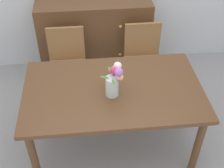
{
  "coord_description": "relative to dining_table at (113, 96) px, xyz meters",
  "views": [
    {
      "loc": [
        -0.22,
        -2.01,
        2.54
      ],
      "look_at": [
        -0.02,
        -0.07,
        0.89
      ],
      "focal_mm": 47.75,
      "sensor_mm": 36.0,
      "label": 1
    }
  ],
  "objects": [
    {
      "name": "dresser",
      "position": [
        -0.1,
        1.33,
        -0.18
      ],
      "size": [
        1.4,
        0.47,
        1.0
      ],
      "color": "brown",
      "rests_on": "ground_plane"
    },
    {
      "name": "dining_table",
      "position": [
        0.0,
        0.0,
        0.0
      ],
      "size": [
        1.62,
        0.97,
        0.77
      ],
      "color": "brown",
      "rests_on": "ground_plane"
    },
    {
      "name": "chair_right",
      "position": [
        0.44,
        0.83,
        -0.16
      ],
      "size": [
        0.42,
        0.42,
        0.9
      ],
      "rotation": [
        0.0,
        0.0,
        3.14
      ],
      "color": "olive",
      "rests_on": "ground_plane"
    },
    {
      "name": "flower_vase",
      "position": [
        0.0,
        -0.07,
        0.25
      ],
      "size": [
        0.19,
        0.24,
        0.32
      ],
      "color": "silver",
      "rests_on": "dining_table"
    },
    {
      "name": "ground_plane",
      "position": [
        0.0,
        0.0,
        -0.68
      ],
      "size": [
        12.0,
        12.0,
        0.0
      ],
      "primitive_type": "plane",
      "color": "#939399"
    },
    {
      "name": "chair_left",
      "position": [
        -0.44,
        0.83,
        -0.16
      ],
      "size": [
        0.42,
        0.42,
        0.9
      ],
      "rotation": [
        0.0,
        0.0,
        3.14
      ],
      "color": "olive",
      "rests_on": "ground_plane"
    }
  ]
}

